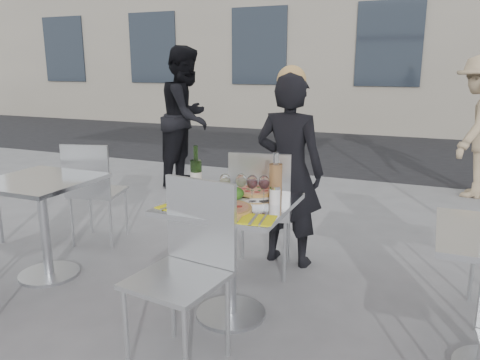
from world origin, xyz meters
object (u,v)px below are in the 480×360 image
at_px(salad_plate, 232,195).
at_px(wineglass_red_b, 264,183).
at_px(chair_near, 188,257).
at_px(wineglass_white_b, 241,181).
at_px(side_chair_lfar, 93,185).
at_px(napkin_left, 177,206).
at_px(woman_diner, 289,171).
at_px(pizza_near, 223,208).
at_px(carafe, 276,181).
at_px(pizza_far, 255,192).
at_px(chair_far, 261,203).
at_px(pedestrian_a, 187,117).
at_px(wine_bottle, 196,173).
at_px(pedestrian_b, 479,127).
at_px(side_table_left, 42,207).
at_px(wineglass_red_a, 252,183).
at_px(sugar_shaker, 275,195).
at_px(napkin_right, 258,219).
at_px(wineglass_white_a, 225,181).
at_px(main_table, 230,235).

height_order(salad_plate, wineglass_red_b, wineglass_red_b).
xyz_separation_m(chair_near, wineglass_white_b, (0.07, 0.54, 0.29)).
bearing_deg(side_chair_lfar, napkin_left, 132.40).
height_order(woman_diner, pizza_near, woman_diner).
bearing_deg(carafe, pizza_far, 157.13).
height_order(chair_far, wineglass_red_b, chair_far).
bearing_deg(side_chair_lfar, pizza_near, 138.44).
bearing_deg(pedestrian_a, wine_bottle, -152.91).
xyz_separation_m(pedestrian_b, pizza_near, (-1.53, -3.89, -0.08)).
bearing_deg(pizza_far, chair_near, -99.90).
height_order(woman_diner, wine_bottle, woman_diner).
distance_m(pedestrian_a, pedestrian_b, 3.57).
relative_size(side_table_left, wineglass_red_b, 4.76).
bearing_deg(salad_plate, carafe, 27.36).
relative_size(side_chair_lfar, wineglass_red_a, 5.76).
bearing_deg(chair_far, wine_bottle, 46.03).
relative_size(woman_diner, wineglass_white_b, 9.50).
bearing_deg(napkin_left, woman_diner, 89.44).
distance_m(chair_near, sugar_shaker, 0.64).
relative_size(chair_near, napkin_right, 4.75).
bearing_deg(wineglass_white_b, carafe, 17.56).
relative_size(pizza_near, wineglass_red_b, 2.05).
bearing_deg(napkin_right, pedestrian_a, 116.71).
relative_size(pedestrian_b, wineglass_white_b, 10.66).
distance_m(wineglass_white_b, wineglass_red_a, 0.08).
height_order(woman_diner, wineglass_white_a, woman_diner).
bearing_deg(wineglass_white_b, chair_far, 96.95).
relative_size(pedestrian_b, carafe, 5.79).
bearing_deg(sugar_shaker, chair_far, 117.36).
bearing_deg(wineglass_red_a, napkin_right, -64.18).
bearing_deg(side_table_left, wineglass_red_b, 3.29).
xyz_separation_m(woman_diner, pizza_far, (0.00, -0.73, 0.02)).
bearing_deg(pizza_far, carafe, -22.87).
distance_m(carafe, wineglass_white_a, 0.30).
distance_m(pedestrian_a, wineglass_red_b, 3.51).
bearing_deg(sugar_shaker, napkin_left, -151.08).
distance_m(chair_far, chair_near, 1.08).
relative_size(main_table, wineglass_white_a, 4.76).
relative_size(side_chair_lfar, wineglass_white_a, 5.76).
xyz_separation_m(chair_far, napkin_right, (0.30, -0.88, 0.19)).
bearing_deg(napkin_right, wineglass_white_b, 116.80).
height_order(pizza_far, wineglass_red_b, wineglass_red_b).
distance_m(pedestrian_b, wineglass_white_b, 3.94).
xyz_separation_m(wine_bottle, napkin_left, (0.07, -0.37, -0.11)).
distance_m(main_table, pizza_near, 0.28).
bearing_deg(wineglass_white_a, carafe, 19.04).
height_order(chair_near, pedestrian_b, pedestrian_b).
bearing_deg(chair_far, pizza_near, 81.37).
bearing_deg(side_chair_lfar, main_table, 142.86).
bearing_deg(woman_diner, napkin_left, 79.50).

